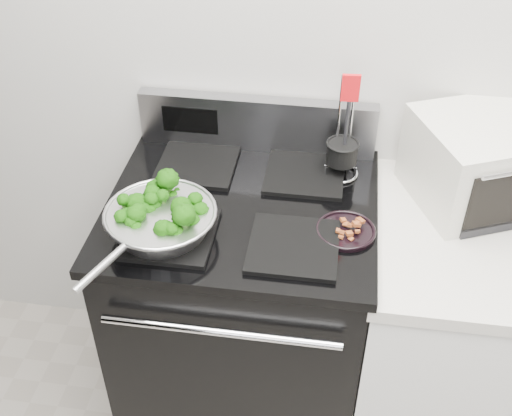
% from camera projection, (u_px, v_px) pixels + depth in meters
% --- Properties ---
extents(back_wall, '(4.00, 0.02, 2.70)m').
position_uv_depth(back_wall, '(361.00, 33.00, 1.85)').
color(back_wall, '#B9B6B0').
rests_on(back_wall, ground).
extents(gas_range, '(0.79, 0.69, 1.13)m').
position_uv_depth(gas_range, '(244.00, 310.00, 2.17)').
color(gas_range, black).
rests_on(gas_range, floor).
extents(counter, '(0.62, 0.68, 0.92)m').
position_uv_depth(counter, '(449.00, 340.00, 2.10)').
color(counter, white).
rests_on(counter, floor).
extents(skillet, '(0.31, 0.47, 0.07)m').
position_uv_depth(skillet, '(160.00, 220.00, 1.74)').
color(skillet, silver).
rests_on(skillet, gas_range).
extents(broccoli_pile, '(0.24, 0.24, 0.08)m').
position_uv_depth(broccoli_pile, '(160.00, 214.00, 1.73)').
color(broccoli_pile, black).
rests_on(broccoli_pile, skillet).
extents(bacon_plate, '(0.17, 0.17, 0.04)m').
position_uv_depth(bacon_plate, '(346.00, 228.00, 1.77)').
color(bacon_plate, black).
rests_on(bacon_plate, gas_range).
extents(utensil_holder, '(0.11, 0.11, 0.35)m').
position_uv_depth(utensil_holder, '(341.00, 157.00, 1.95)').
color(utensil_holder, silver).
rests_on(utensil_holder, gas_range).
extents(toaster_oven, '(0.54, 0.49, 0.26)m').
position_uv_depth(toaster_oven, '(494.00, 159.00, 1.88)').
color(toaster_oven, silver).
rests_on(toaster_oven, counter).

